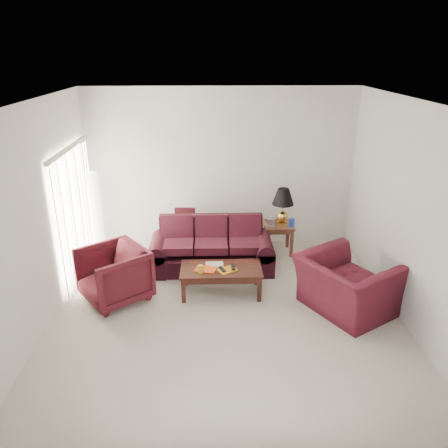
% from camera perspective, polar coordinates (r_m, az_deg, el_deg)
% --- Properties ---
extents(floor, '(5.00, 5.00, 0.00)m').
position_cam_1_polar(floor, '(6.56, 0.24, -11.35)').
color(floor, beige).
rests_on(floor, ground).
extents(blinds, '(0.10, 2.00, 2.16)m').
position_cam_1_polar(blinds, '(7.57, -18.76, 1.26)').
color(blinds, silver).
rests_on(blinds, ground).
extents(sofa, '(2.14, 0.93, 0.87)m').
position_cam_1_polar(sofa, '(7.56, -1.68, -2.83)').
color(sofa, black).
rests_on(sofa, ground).
extents(throw_pillow, '(0.39, 0.21, 0.39)m').
position_cam_1_polar(throw_pillow, '(8.16, -5.12, 0.81)').
color(throw_pillow, black).
rests_on(throw_pillow, sofa).
extents(end_table, '(0.55, 0.55, 0.57)m').
position_cam_1_polar(end_table, '(8.29, 7.10, -1.84)').
color(end_table, '#522A1C').
rests_on(end_table, ground).
extents(table_lamp, '(0.45, 0.45, 0.67)m').
position_cam_1_polar(table_lamp, '(8.12, 7.68, 2.35)').
color(table_lamp, gold).
rests_on(table_lamp, end_table).
extents(clock, '(0.14, 0.08, 0.14)m').
position_cam_1_polar(clock, '(8.04, 6.18, 0.18)').
color(clock, silver).
rests_on(clock, end_table).
extents(blue_canister, '(0.10, 0.10, 0.15)m').
position_cam_1_polar(blue_canister, '(8.05, 8.86, 0.15)').
color(blue_canister, '#1930A6').
rests_on(blue_canister, end_table).
extents(picture_frame, '(0.17, 0.19, 0.06)m').
position_cam_1_polar(picture_frame, '(8.27, 6.32, 0.91)').
color(picture_frame, silver).
rests_on(picture_frame, end_table).
extents(floor_lamp, '(0.28, 0.28, 1.61)m').
position_cam_1_polar(floor_lamp, '(8.27, -16.36, 1.23)').
color(floor_lamp, silver).
rests_on(floor_lamp, ground).
extents(armchair_left, '(1.28, 1.28, 0.84)m').
position_cam_1_polar(armchair_left, '(6.86, -14.19, -6.43)').
color(armchair_left, '#400E16').
rests_on(armchair_left, ground).
extents(armchair_right, '(1.59, 1.64, 0.82)m').
position_cam_1_polar(armchair_right, '(6.64, 15.63, -7.71)').
color(armchair_right, '#430F1A').
rests_on(armchair_right, ground).
extents(coffee_table, '(1.29, 0.70, 0.44)m').
position_cam_1_polar(coffee_table, '(6.90, -0.38, -7.40)').
color(coffee_table, black).
rests_on(coffee_table, ground).
extents(magazine_red, '(0.36, 0.31, 0.02)m').
position_cam_1_polar(magazine_red, '(6.75, -2.42, -5.95)').
color(magazine_red, '#B43812').
rests_on(magazine_red, coffee_table).
extents(magazine_white, '(0.28, 0.22, 0.02)m').
position_cam_1_polar(magazine_white, '(6.88, -1.26, -5.34)').
color(magazine_white, silver).
rests_on(magazine_white, coffee_table).
extents(magazine_orange, '(0.35, 0.33, 0.02)m').
position_cam_1_polar(magazine_orange, '(6.73, 0.44, -6.02)').
color(magazine_orange, '#C07416').
rests_on(magazine_orange, coffee_table).
extents(remote_a, '(0.11, 0.18, 0.02)m').
position_cam_1_polar(remote_a, '(6.71, -0.23, -5.92)').
color(remote_a, black).
rests_on(remote_a, coffee_table).
extents(remote_b, '(0.06, 0.19, 0.02)m').
position_cam_1_polar(remote_b, '(6.77, 1.20, -5.64)').
color(remote_b, black).
rests_on(remote_b, coffee_table).
extents(yellow_glass, '(0.10, 0.10, 0.13)m').
position_cam_1_polar(yellow_glass, '(6.64, -3.05, -5.90)').
color(yellow_glass, yellow).
rests_on(yellow_glass, coffee_table).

